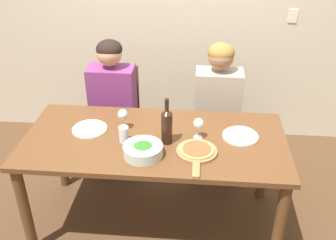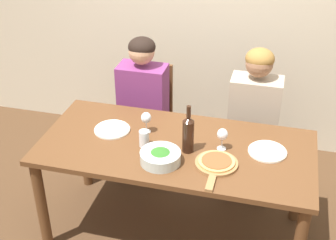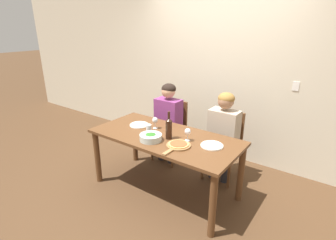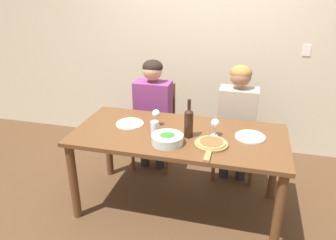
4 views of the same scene
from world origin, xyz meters
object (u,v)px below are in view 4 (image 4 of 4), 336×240
at_px(dinner_plate_left, 130,124).
at_px(person_man, 237,113).
at_px(person_woman, 153,105).
at_px(wine_glass_right, 215,124).
at_px(pizza_on_board, 211,144).
at_px(wine_glass_left, 156,114).
at_px(dinner_plate_right, 250,137).
at_px(broccoli_bowl, 167,139).
at_px(chair_left, 156,122).
at_px(wine_bottle, 189,122).
at_px(water_tumbler, 155,128).
at_px(chair_right, 236,130).

bearing_deg(dinner_plate_left, person_man, 32.83).
bearing_deg(person_woman, wine_glass_right, -40.53).
xyz_separation_m(pizza_on_board, wine_glass_right, (0.00, 0.19, 0.09)).
distance_m(person_man, wine_glass_left, 0.89).
xyz_separation_m(person_man, dinner_plate_right, (0.14, -0.59, 0.04)).
bearing_deg(wine_glass_right, dinner_plate_left, 177.41).
xyz_separation_m(broccoli_bowl, pizza_on_board, (0.34, 0.05, -0.02)).
bearing_deg(pizza_on_board, chair_left, 128.22).
bearing_deg(broccoli_bowl, dinner_plate_right, 23.20).
bearing_deg(person_man, chair_left, 172.76).
bearing_deg(person_man, person_woman, 180.00).
bearing_deg(wine_bottle, pizza_on_board, -28.75).
distance_m(person_man, broccoli_bowl, 1.00).
distance_m(pizza_on_board, wine_glass_left, 0.60).
distance_m(person_man, dinner_plate_right, 0.61).
xyz_separation_m(dinner_plate_right, water_tumbler, (-0.78, -0.13, 0.05)).
distance_m(chair_right, wine_glass_right, 0.84).
relative_size(person_man, water_tumbler, 10.67).
bearing_deg(wine_glass_right, pizza_on_board, -90.93).
relative_size(chair_right, pizza_on_board, 2.25).
bearing_deg(dinner_plate_left, pizza_on_board, -16.29).
distance_m(broccoli_bowl, water_tumbler, 0.21).
bearing_deg(wine_bottle, chair_left, 122.84).
bearing_deg(pizza_on_board, dinner_plate_right, 37.24).
distance_m(broccoli_bowl, wine_glass_right, 0.42).
bearing_deg(chair_right, wine_glass_left, -135.89).
height_order(chair_right, dinner_plate_right, chair_right).
bearing_deg(dinner_plate_left, dinner_plate_right, 0.04).
xyz_separation_m(chair_left, dinner_plate_left, (-0.03, -0.70, 0.28)).
bearing_deg(chair_right, person_woman, -172.76).
relative_size(chair_left, chair_right, 1.00).
height_order(pizza_on_board, water_tumbler, water_tumbler).
relative_size(chair_right, wine_bottle, 2.78).
relative_size(person_man, wine_bottle, 3.67).
relative_size(person_man, wine_glass_left, 8.00).
bearing_deg(water_tumbler, broccoli_bowl, -44.20).
distance_m(person_man, pizza_on_board, 0.83).
bearing_deg(water_tumbler, wine_glass_left, 102.12).
distance_m(wine_bottle, wine_glass_right, 0.22).
height_order(dinner_plate_left, wine_glass_left, wine_glass_left).
xyz_separation_m(person_woman, wine_glass_right, (0.73, -0.63, 0.14)).
relative_size(chair_left, person_woman, 0.76).
relative_size(chair_right, wine_glass_left, 6.05).
xyz_separation_m(person_woman, wine_glass_left, (0.20, -0.55, 0.14)).
bearing_deg(person_man, dinner_plate_right, -76.88).
relative_size(chair_right, person_man, 0.76).
bearing_deg(pizza_on_board, wine_glass_right, 89.07).
relative_size(person_woman, wine_glass_right, 8.00).
relative_size(broccoli_bowl, dinner_plate_right, 1.03).
xyz_separation_m(chair_right, broccoli_bowl, (-0.50, -0.98, 0.31)).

